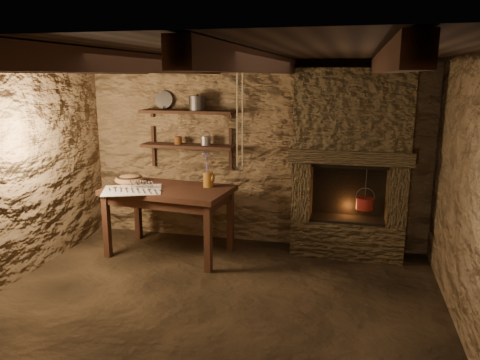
% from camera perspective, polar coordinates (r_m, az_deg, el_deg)
% --- Properties ---
extents(floor, '(4.50, 4.50, 0.00)m').
position_cam_1_polar(floor, '(4.71, -3.76, -15.42)').
color(floor, black).
rests_on(floor, ground).
extents(back_wall, '(4.50, 0.04, 2.40)m').
position_cam_1_polar(back_wall, '(6.18, 1.62, 3.19)').
color(back_wall, '#513B26').
rests_on(back_wall, floor).
extents(front_wall, '(4.50, 0.04, 2.40)m').
position_cam_1_polar(front_wall, '(2.54, -17.99, -11.44)').
color(front_wall, '#513B26').
rests_on(front_wall, floor).
extents(right_wall, '(0.04, 4.00, 2.40)m').
position_cam_1_polar(right_wall, '(4.20, 26.75, -2.67)').
color(right_wall, '#513B26').
rests_on(right_wall, floor).
extents(ceiling, '(4.50, 4.00, 0.04)m').
position_cam_1_polar(ceiling, '(4.16, -4.25, 15.20)').
color(ceiling, black).
rests_on(ceiling, back_wall).
extents(beam_far_left, '(0.14, 3.95, 0.16)m').
position_cam_1_polar(beam_far_left, '(4.83, -21.89, 12.92)').
color(beam_far_left, black).
rests_on(beam_far_left, ceiling).
extents(beam_mid_left, '(0.14, 3.95, 0.16)m').
position_cam_1_polar(beam_mid_left, '(4.34, -10.72, 13.72)').
color(beam_mid_left, black).
rests_on(beam_mid_left, ceiling).
extents(beam_mid_right, '(0.14, 3.95, 0.16)m').
position_cam_1_polar(beam_mid_right, '(4.03, 2.76, 14.02)').
color(beam_mid_right, black).
rests_on(beam_mid_right, ceiling).
extents(beam_far_right, '(0.14, 3.95, 0.16)m').
position_cam_1_polar(beam_far_right, '(3.97, 17.50, 13.50)').
color(beam_far_right, black).
rests_on(beam_far_right, ceiling).
extents(shelf_lower, '(1.25, 0.30, 0.04)m').
position_cam_1_polar(shelf_lower, '(6.24, -6.36, 4.15)').
color(shelf_lower, black).
rests_on(shelf_lower, back_wall).
extents(shelf_upper, '(1.25, 0.30, 0.04)m').
position_cam_1_polar(shelf_upper, '(6.19, -6.46, 8.27)').
color(shelf_upper, black).
rests_on(shelf_upper, back_wall).
extents(hearth, '(1.43, 0.51, 2.30)m').
position_cam_1_polar(hearth, '(5.81, 13.29, 2.53)').
color(hearth, '#332919').
rests_on(hearth, floor).
extents(work_table, '(1.59, 1.02, 0.86)m').
position_cam_1_polar(work_table, '(5.93, -8.59, -4.67)').
color(work_table, black).
rests_on(work_table, floor).
extents(linen_cloth, '(0.84, 0.77, 0.01)m').
position_cam_1_polar(linen_cloth, '(5.76, -13.00, -1.21)').
color(linen_cloth, silver).
rests_on(linen_cloth, work_table).
extents(pewter_cutlery_row, '(0.61, 0.42, 0.01)m').
position_cam_1_polar(pewter_cutlery_row, '(5.74, -13.11, -1.16)').
color(pewter_cutlery_row, gray).
rests_on(pewter_cutlery_row, linen_cloth).
extents(drinking_glasses, '(0.22, 0.07, 0.09)m').
position_cam_1_polar(drinking_glasses, '(5.85, -12.26, -0.47)').
color(drinking_glasses, silver).
rests_on(drinking_glasses, linen_cloth).
extents(stoneware_jug, '(0.15, 0.15, 0.44)m').
position_cam_1_polar(stoneware_jug, '(5.76, -3.89, 0.96)').
color(stoneware_jug, '#9C601E').
rests_on(stoneware_jug, work_table).
extents(wooden_bowl, '(0.46, 0.46, 0.13)m').
position_cam_1_polar(wooden_bowl, '(6.15, -13.33, 0.03)').
color(wooden_bowl, '#9D6F44').
rests_on(wooden_bowl, work_table).
extents(iron_stockpot, '(0.27, 0.27, 0.17)m').
position_cam_1_polar(iron_stockpot, '(6.14, -5.21, 9.22)').
color(iron_stockpot, '#33302D').
rests_on(iron_stockpot, shelf_upper).
extents(tin_pan, '(0.25, 0.12, 0.24)m').
position_cam_1_polar(tin_pan, '(6.41, -9.26, 9.59)').
color(tin_pan, '#9A9A95').
rests_on(tin_pan, shelf_upper).
extents(small_kettle, '(0.21, 0.19, 0.18)m').
position_cam_1_polar(small_kettle, '(6.15, -4.20, 4.81)').
color(small_kettle, '#9A9A95').
rests_on(small_kettle, shelf_lower).
extents(rusty_tin, '(0.13, 0.13, 0.10)m').
position_cam_1_polar(rusty_tin, '(6.28, -7.55, 4.81)').
color(rusty_tin, '#4F280F').
rests_on(rusty_tin, shelf_lower).
extents(red_pot, '(0.25, 0.25, 0.54)m').
position_cam_1_polar(red_pot, '(5.88, 14.97, -2.69)').
color(red_pot, maroon).
rests_on(red_pot, hearth).
extents(hanging_ropes, '(0.08, 0.08, 1.20)m').
position_cam_1_polar(hanging_ropes, '(5.17, -0.01, 8.06)').
color(hanging_ropes, tan).
rests_on(hanging_ropes, ceiling).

